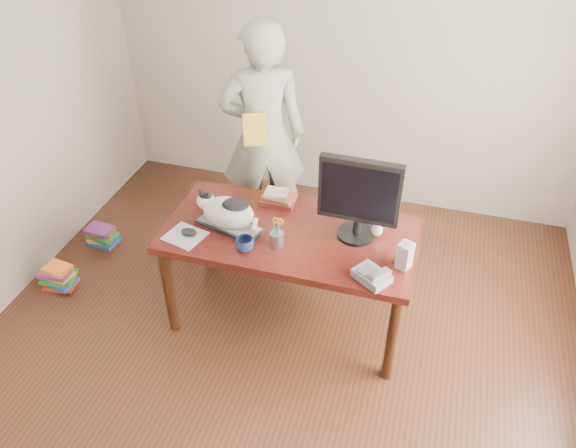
{
  "coord_description": "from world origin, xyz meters",
  "views": [
    {
      "loc": [
        0.78,
        -2.1,
        2.95
      ],
      "look_at": [
        0.0,
        0.55,
        0.85
      ],
      "focal_mm": 35.0,
      "sensor_mm": 36.0,
      "label": 1
    }
  ],
  "objects_px": {
    "monitor": "(359,196)",
    "book_stack": "(278,198)",
    "calculator": "(379,216)",
    "pen_cup": "(277,238)",
    "desk": "(293,242)",
    "cat": "(226,211)",
    "speaker": "(405,255)",
    "phone": "(372,276)",
    "book_pile_a": "(59,277)",
    "keyboard": "(230,226)",
    "person": "(263,137)",
    "mouse": "(189,232)",
    "book_pile_b": "(102,235)",
    "baseball": "(377,230)",
    "coffee_mug": "(245,244)"
  },
  "relations": [
    {
      "from": "phone",
      "to": "book_stack",
      "type": "distance_m",
      "value": 0.94
    },
    {
      "from": "pen_cup",
      "to": "baseball",
      "type": "xyz_separation_m",
      "value": [
        0.57,
        0.27,
        -0.02
      ]
    },
    {
      "from": "coffee_mug",
      "to": "book_pile_a",
      "type": "distance_m",
      "value": 1.69
    },
    {
      "from": "book_stack",
      "to": "book_pile_b",
      "type": "xyz_separation_m",
      "value": [
        -1.55,
        0.06,
        -0.72
      ]
    },
    {
      "from": "monitor",
      "to": "calculator",
      "type": "bearing_deg",
      "value": 64.6
    },
    {
      "from": "cat",
      "to": "phone",
      "type": "xyz_separation_m",
      "value": [
        0.97,
        -0.23,
        -0.1
      ]
    },
    {
      "from": "cat",
      "to": "book_pile_a",
      "type": "xyz_separation_m",
      "value": [
        -1.35,
        -0.14,
        -0.79
      ]
    },
    {
      "from": "monitor",
      "to": "book_stack",
      "type": "distance_m",
      "value": 0.68
    },
    {
      "from": "person",
      "to": "speaker",
      "type": "bearing_deg",
      "value": 116.71
    },
    {
      "from": "calculator",
      "to": "phone",
      "type": "bearing_deg",
      "value": -77.31
    },
    {
      "from": "cat",
      "to": "book_pile_b",
      "type": "distance_m",
      "value": 1.6
    },
    {
      "from": "phone",
      "to": "mouse",
      "type": "bearing_deg",
      "value": -150.8
    },
    {
      "from": "coffee_mug",
      "to": "phone",
      "type": "distance_m",
      "value": 0.79
    },
    {
      "from": "keyboard",
      "to": "pen_cup",
      "type": "bearing_deg",
      "value": 0.5
    },
    {
      "from": "keyboard",
      "to": "mouse",
      "type": "bearing_deg",
      "value": -130.89
    },
    {
      "from": "phone",
      "to": "pen_cup",
      "type": "bearing_deg",
      "value": -159.84
    },
    {
      "from": "pen_cup",
      "to": "phone",
      "type": "xyz_separation_m",
      "value": [
        0.61,
        -0.14,
        -0.03
      ]
    },
    {
      "from": "pen_cup",
      "to": "desk",
      "type": "bearing_deg",
      "value": 79.69
    },
    {
      "from": "monitor",
      "to": "baseball",
      "type": "xyz_separation_m",
      "value": [
        0.12,
        0.06,
        -0.28
      ]
    },
    {
      "from": "phone",
      "to": "book_pile_a",
      "type": "bearing_deg",
      "value": -149.01
    },
    {
      "from": "coffee_mug",
      "to": "phone",
      "type": "bearing_deg",
      "value": -3.26
    },
    {
      "from": "keyboard",
      "to": "speaker",
      "type": "distance_m",
      "value": 1.12
    },
    {
      "from": "book_pile_a",
      "to": "book_pile_b",
      "type": "distance_m",
      "value": 0.55
    },
    {
      "from": "desk",
      "to": "person",
      "type": "distance_m",
      "value": 0.98
    },
    {
      "from": "phone",
      "to": "desk",
      "type": "bearing_deg",
      "value": -179.72
    },
    {
      "from": "book_pile_a",
      "to": "pen_cup",
      "type": "bearing_deg",
      "value": 1.66
    },
    {
      "from": "pen_cup",
      "to": "person",
      "type": "height_order",
      "value": "person"
    },
    {
      "from": "monitor",
      "to": "book_stack",
      "type": "height_order",
      "value": "monitor"
    },
    {
      "from": "pen_cup",
      "to": "cat",
      "type": "bearing_deg",
      "value": 166.0
    },
    {
      "from": "book_pile_b",
      "to": "cat",
      "type": "bearing_deg",
      "value": -17.3
    },
    {
      "from": "desk",
      "to": "baseball",
      "type": "relative_size",
      "value": 20.81
    },
    {
      "from": "phone",
      "to": "book_pile_a",
      "type": "relative_size",
      "value": 0.91
    },
    {
      "from": "phone",
      "to": "calculator",
      "type": "bearing_deg",
      "value": 128.3
    },
    {
      "from": "calculator",
      "to": "person",
      "type": "distance_m",
      "value": 1.16
    },
    {
      "from": "mouse",
      "to": "calculator",
      "type": "height_order",
      "value": "calculator"
    },
    {
      "from": "monitor",
      "to": "calculator",
      "type": "height_order",
      "value": "monitor"
    },
    {
      "from": "book_pile_a",
      "to": "monitor",
      "type": "bearing_deg",
      "value": 7.01
    },
    {
      "from": "mouse",
      "to": "phone",
      "type": "distance_m",
      "value": 1.18
    },
    {
      "from": "cat",
      "to": "coffee_mug",
      "type": "relative_size",
      "value": 3.84
    },
    {
      "from": "coffee_mug",
      "to": "speaker",
      "type": "bearing_deg",
      "value": 7.25
    },
    {
      "from": "cat",
      "to": "speaker",
      "type": "distance_m",
      "value": 1.13
    },
    {
      "from": "desk",
      "to": "person",
      "type": "xyz_separation_m",
      "value": [
        -0.47,
        0.8,
        0.3
      ]
    },
    {
      "from": "pen_cup",
      "to": "book_pile_b",
      "type": "distance_m",
      "value": 1.9
    },
    {
      "from": "desk",
      "to": "calculator",
      "type": "xyz_separation_m",
      "value": [
        0.52,
        0.21,
        0.18
      ]
    },
    {
      "from": "monitor",
      "to": "person",
      "type": "distance_m",
      "value": 1.21
    },
    {
      "from": "cat",
      "to": "mouse",
      "type": "xyz_separation_m",
      "value": [
        -0.2,
        -0.15,
        -0.1
      ]
    },
    {
      "from": "book_pile_b",
      "to": "keyboard",
      "type": "bearing_deg",
      "value": -17.19
    },
    {
      "from": "cat",
      "to": "keyboard",
      "type": "bearing_deg",
      "value": 8.36
    },
    {
      "from": "book_pile_a",
      "to": "phone",
      "type": "bearing_deg",
      "value": -2.32
    },
    {
      "from": "keyboard",
      "to": "book_pile_a",
      "type": "height_order",
      "value": "keyboard"
    }
  ]
}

